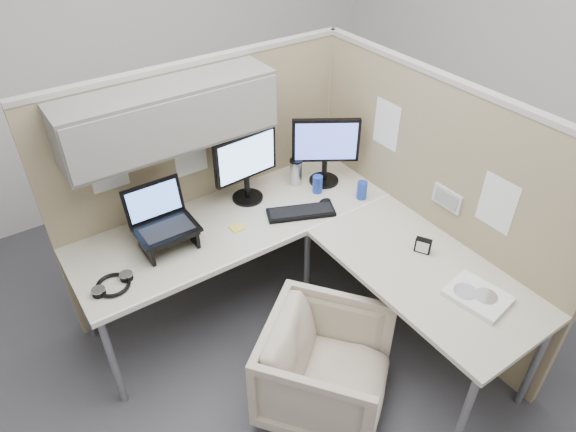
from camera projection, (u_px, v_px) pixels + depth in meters
ground at (297, 346)px, 3.30m from camera, size 4.50×4.50×0.00m
partition_back at (191, 153)px, 3.09m from camera, size 2.00×0.36×1.63m
partition_right at (424, 202)px, 3.17m from camera, size 0.07×2.03×1.63m
desk at (303, 247)px, 3.02m from camera, size 2.00×1.98×0.73m
office_chair at (326, 364)px, 2.78m from camera, size 0.88×0.87×0.67m
monitor_left at (246, 162)px, 3.18m from camera, size 0.44×0.20×0.47m
monitor_right at (326, 146)px, 3.35m from camera, size 0.39×0.27×0.47m
laptop_station at (164, 226)px, 2.90m from camera, size 0.34×0.29×0.36m
keyboard at (301, 212)px, 3.21m from camera, size 0.44×0.30×0.02m
mouse at (325, 202)px, 3.29m from camera, size 0.09×0.06×0.03m
travel_mug at (296, 172)px, 3.44m from camera, size 0.09×0.09×0.18m
soda_can_green at (362, 190)px, 3.32m from camera, size 0.07×0.07×0.12m
soda_can_silver at (318, 184)px, 3.38m from camera, size 0.07×0.07×0.12m
sticky_note_d at (237, 228)px, 3.09m from camera, size 0.08×0.08×0.01m
sticky_note_c at (177, 234)px, 3.04m from camera, size 0.09×0.09×0.01m
headphones at (113, 285)px, 2.69m from camera, size 0.23×0.22×0.03m
paper_stack at (478, 296)px, 2.62m from camera, size 0.28×0.33×0.03m
desk_clock at (423, 246)px, 2.90m from camera, size 0.08×0.10×0.09m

